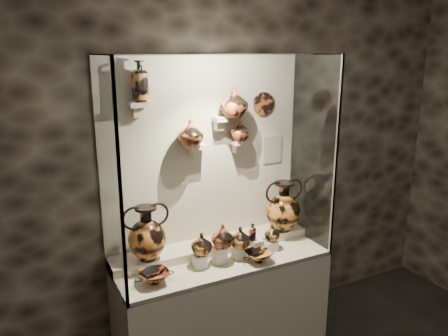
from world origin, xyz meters
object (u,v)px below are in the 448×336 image
(lekythos_tall, at_px, (140,79))
(ovoid_vase_a, at_px, (191,133))
(jug_e, at_px, (272,233))
(jug_a, at_px, (201,244))
(amphora_right, at_px, (283,206))
(kylix_left, at_px, (154,276))
(kylix_right, at_px, (259,255))
(ovoid_vase_b, at_px, (234,102))
(lekythos_small, at_px, (252,231))
(jug_b, at_px, (223,236))
(amphora_left, at_px, (147,233))
(ovoid_vase_c, at_px, (240,130))
(jug_c, at_px, (240,238))

(lekythos_tall, relative_size, ovoid_vase_a, 1.63)
(jug_e, xyz_separation_m, lekythos_tall, (-0.97, 0.26, 1.25))
(jug_a, bearing_deg, amphora_right, 7.86)
(kylix_left, height_order, kylix_right, kylix_left)
(kylix_right, xyz_separation_m, ovoid_vase_b, (-0.03, 0.36, 1.15))
(amphora_right, relative_size, ovoid_vase_b, 1.93)
(lekythos_small, bearing_deg, kylix_right, -102.19)
(amphora_right, distance_m, lekythos_tall, 1.63)
(jug_b, bearing_deg, amphora_left, 174.55)
(amphora_left, relative_size, kylix_right, 1.63)
(amphora_right, relative_size, jug_e, 3.35)
(ovoid_vase_c, bearing_deg, jug_c, -108.23)
(jug_c, relative_size, kylix_left, 0.64)
(amphora_right, relative_size, jug_c, 2.57)
(ovoid_vase_a, bearing_deg, kylix_right, -25.51)
(amphora_left, bearing_deg, ovoid_vase_c, 6.13)
(jug_e, height_order, ovoid_vase_b, ovoid_vase_b)
(jug_e, distance_m, lekythos_tall, 1.61)
(jug_c, bearing_deg, lekythos_small, 7.92)
(ovoid_vase_a, bearing_deg, ovoid_vase_c, 19.99)
(jug_b, distance_m, lekythos_tall, 1.31)
(amphora_left, distance_m, jug_b, 0.57)
(amphora_left, relative_size, kylix_left, 1.57)
(jug_a, distance_m, ovoid_vase_a, 0.84)
(lekythos_small, bearing_deg, lekythos_tall, 158.47)
(jug_c, xyz_separation_m, jug_e, (0.31, 0.02, -0.03))
(lekythos_tall, height_order, ovoid_vase_c, lekythos_tall)
(jug_b, bearing_deg, kylix_right, -10.64)
(jug_b, relative_size, ovoid_vase_b, 0.80)
(lekythos_small, relative_size, ovoid_vase_a, 0.79)
(lekythos_small, distance_m, lekythos_tall, 1.46)
(amphora_right, relative_size, jug_b, 2.41)
(lekythos_small, relative_size, ovoid_vase_c, 0.94)
(jug_e, height_order, lekythos_tall, lekythos_tall)
(jug_c, xyz_separation_m, kylix_right, (0.10, -0.11, -0.12))
(jug_e, height_order, lekythos_small, lekythos_small)
(ovoid_vase_b, bearing_deg, amphora_left, -171.55)
(amphora_right, height_order, jug_a, amphora_right)
(jug_b, xyz_separation_m, ovoid_vase_b, (0.23, 0.24, 0.98))
(jug_b, relative_size, jug_c, 1.07)
(ovoid_vase_b, height_order, ovoid_vase_c, ovoid_vase_b)
(lekythos_small, xyz_separation_m, kylix_right, (-0.02, -0.14, -0.15))
(ovoid_vase_b, bearing_deg, jug_c, -102.35)
(lekythos_small, xyz_separation_m, ovoid_vase_c, (0.02, 0.25, 0.77))
(jug_c, xyz_separation_m, kylix_left, (-0.72, -0.05, -0.12))
(lekythos_small, height_order, kylix_right, lekythos_small)
(jug_c, bearing_deg, ovoid_vase_c, 59.93)
(amphora_right, height_order, kylix_left, amphora_right)
(jug_e, bearing_deg, jug_c, 168.71)
(amphora_left, relative_size, jug_e, 3.21)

